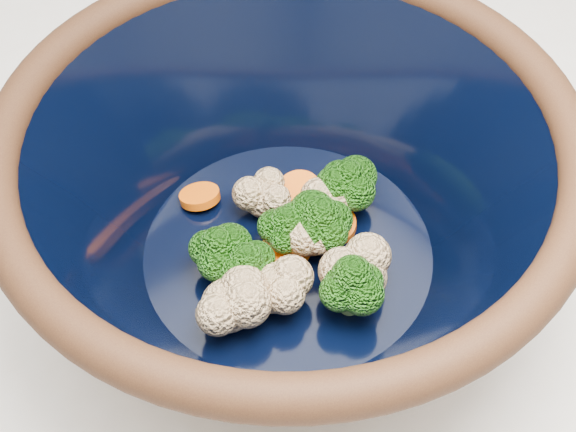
{
  "coord_description": "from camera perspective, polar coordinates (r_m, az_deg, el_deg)",
  "views": [
    {
      "loc": [
        -0.23,
        -0.28,
        1.36
      ],
      "look_at": [
        -0.03,
        -0.02,
        0.97
      ],
      "focal_mm": 50.0,
      "sensor_mm": 36.0,
      "label": 1
    }
  ],
  "objects": [
    {
      "name": "mixing_bowl",
      "position": [
        0.5,
        0.0,
        1.08
      ],
      "size": [
        0.35,
        0.35,
        0.15
      ],
      "rotation": [
        0.0,
        0.0,
        0.06
      ],
      "color": "black",
      "rests_on": "counter"
    },
    {
      "name": "vegetable_pile",
      "position": [
        0.51,
        0.89,
        -1.98
      ],
      "size": [
        0.15,
        0.17,
        0.05
      ],
      "color": "#608442",
      "rests_on": "mixing_bowl"
    }
  ]
}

